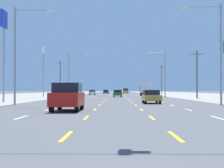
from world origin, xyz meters
TOP-DOWN VIEW (x-y plane):
  - ground_plane at (0.00, 66.00)m, footprint 572.00×572.00m
  - lane_markings at (0.00, 104.50)m, footprint 10.64×227.60m
  - suv_inner_left_nearest at (-3.59, 20.55)m, footprint 1.98×4.90m
  - sedan_inner_right_near at (3.71, 34.04)m, footprint 1.80×4.50m
  - sedan_far_right_mid at (7.01, 65.02)m, footprint 1.80×4.50m
  - sedan_center_turn_midfar at (0.17, 68.55)m, footprint 1.80×4.50m
  - box_truck_far_right_far at (7.22, 82.79)m, footprint 2.40×7.20m
  - sedan_far_left_farther at (-7.08, 97.50)m, footprint 1.80×4.50m
  - sedan_inner_left_farthest at (-3.68, 117.58)m, footprint 1.80×4.50m
  - suv_inner_right_distant_a at (3.49, 128.26)m, footprint 1.98×4.90m
  - pole_sign_left_row_1 at (-14.05, 38.70)m, footprint 0.24×2.16m
  - pole_sign_left_row_2 at (-15.49, 69.08)m, footprint 0.24×1.70m
  - streetlight_left_row_0 at (-9.78, 30.07)m, footprint 3.85×0.26m
  - streetlight_right_row_0 at (9.76, 30.07)m, footprint 4.01×0.26m
  - streetlight_left_row_1 at (-9.69, 69.13)m, footprint 4.35×0.26m
  - streetlight_right_row_1 at (9.72, 69.13)m, footprint 4.19×0.26m
  - utility_pole_right_row_1 at (14.00, 56.89)m, footprint 2.20×0.26m
  - utility_pole_left_row_2 at (-15.56, 91.79)m, footprint 2.20×0.26m
  - utility_pole_right_row_3 at (15.67, 117.13)m, footprint 2.20×0.26m

SIDE VIEW (x-z plane):
  - ground_plane at x=0.00m, z-range 0.00..0.00m
  - lane_markings at x=0.00m, z-range 0.00..0.01m
  - sedan_inner_right_near at x=3.71m, z-range 0.03..1.49m
  - sedan_far_right_mid at x=7.01m, z-range 0.03..1.49m
  - sedan_center_turn_midfar at x=0.17m, z-range 0.03..1.49m
  - sedan_far_left_farther at x=-7.08m, z-range 0.03..1.49m
  - sedan_inner_left_farthest at x=-3.68m, z-range 0.03..1.49m
  - suv_inner_left_nearest at x=-3.59m, z-range 0.04..2.02m
  - suv_inner_right_distant_a at x=3.49m, z-range 0.04..2.02m
  - box_truck_far_right_far at x=7.22m, z-range 0.22..3.45m
  - utility_pole_right_row_1 at x=14.00m, z-range 0.19..8.51m
  - utility_pole_left_row_2 at x=-15.56m, z-range 0.20..9.69m
  - utility_pole_right_row_3 at x=15.67m, z-range 0.20..10.26m
  - streetlight_left_row_1 at x=-9.69m, z-range 0.79..10.15m
  - streetlight_right_row_1 at x=9.72m, z-range 0.77..10.30m
  - streetlight_left_row_0 at x=-9.78m, z-range 0.74..10.40m
  - streetlight_right_row_0 at x=9.76m, z-range 0.76..10.69m
  - pole_sign_left_row_2 at x=-15.49m, z-range 2.23..12.85m
  - pole_sign_left_row_1 at x=-14.05m, z-range 2.98..14.30m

